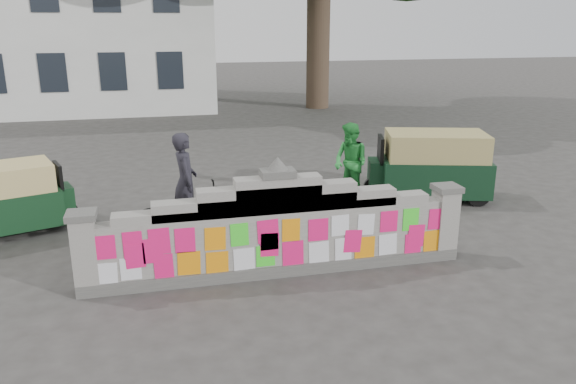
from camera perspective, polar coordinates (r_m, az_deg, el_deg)
The scene contains 8 objects.
ground at distance 9.54m, azimuth -1.00°, elevation -8.22°, with size 100.00×100.00×0.00m, color #383533.
parapet_wall at distance 9.24m, azimuth -1.02°, elevation -4.03°, with size 6.48×0.44×2.01m.
building at distance 30.84m, azimuth -24.11°, elevation 15.49°, with size 16.00×10.00×8.90m.
cyclist_bike at distance 10.95m, azimuth -10.21°, elevation -2.03°, with size 0.72×2.07×1.09m, color black.
cyclist_rider at distance 10.84m, azimuth -10.31°, elevation -0.14°, with size 0.67×0.44×1.85m, color #24222A.
pedestrian at distance 13.11m, azimuth 6.38°, elevation 3.00°, with size 0.89×0.69×1.84m, color green.
rickshaw_left at distance 12.40m, azimuth -26.86°, elevation -0.57°, with size 2.55×1.78×1.37m.
rickshaw_right at distance 13.64m, azimuth 14.36°, elevation 2.71°, with size 2.96×1.97×1.59m.
Camera 1 is at (-1.87, -8.43, 4.06)m, focal length 35.00 mm.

